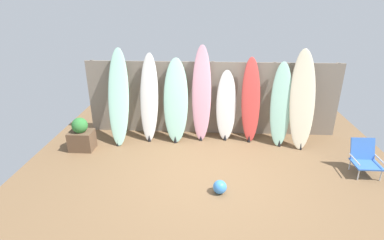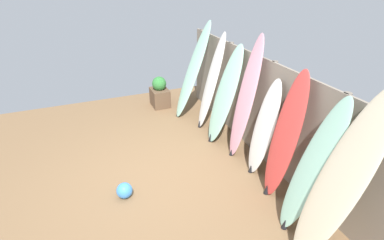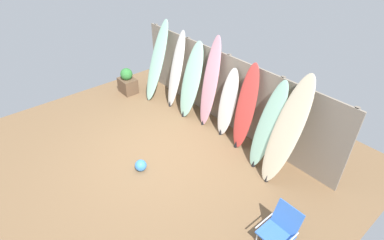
{
  "view_description": "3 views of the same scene",
  "coord_description": "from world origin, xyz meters",
  "px_view_note": "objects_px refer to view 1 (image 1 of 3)",
  "views": [
    {
      "loc": [
        -0.09,
        -4.96,
        3.2
      ],
      "look_at": [
        -0.4,
        0.61,
        0.9
      ],
      "focal_mm": 28.0,
      "sensor_mm": 36.0,
      "label": 1
    },
    {
      "loc": [
        3.81,
        -0.94,
        3.14
      ],
      "look_at": [
        0.03,
        0.6,
        1.04
      ],
      "focal_mm": 28.0,
      "sensor_mm": 36.0,
      "label": 2
    },
    {
      "loc": [
        4.29,
        -2.65,
        4.39
      ],
      "look_at": [
        0.3,
        0.7,
        0.78
      ],
      "focal_mm": 28.0,
      "sensor_mm": 36.0,
      "label": 3
    }
  ],
  "objects_px": {
    "surfboard_seafoam_2": "(176,101)",
    "planter_box": "(81,136)",
    "surfboard_seafoam_0": "(119,97)",
    "surfboard_pink_3": "(202,94)",
    "surfboard_cream_7": "(302,100)",
    "surfboard_white_1": "(149,98)",
    "surfboard_red_5": "(251,101)",
    "beach_chair": "(365,157)",
    "beach_ball": "(220,187)",
    "surfboard_seafoam_6": "(281,105)",
    "surfboard_white_4": "(226,106)"
  },
  "relations": [
    {
      "from": "surfboard_white_4",
      "to": "surfboard_seafoam_6",
      "type": "relative_size",
      "value": 0.88
    },
    {
      "from": "surfboard_white_1",
      "to": "surfboard_pink_3",
      "type": "height_order",
      "value": "surfboard_pink_3"
    },
    {
      "from": "surfboard_white_4",
      "to": "surfboard_red_5",
      "type": "distance_m",
      "value": 0.59
    },
    {
      "from": "surfboard_seafoam_2",
      "to": "surfboard_cream_7",
      "type": "distance_m",
      "value": 2.87
    },
    {
      "from": "surfboard_cream_7",
      "to": "beach_chair",
      "type": "xyz_separation_m",
      "value": [
        0.94,
        -1.24,
        -0.74
      ]
    },
    {
      "from": "surfboard_pink_3",
      "to": "surfboard_white_4",
      "type": "xyz_separation_m",
      "value": [
        0.58,
        0.02,
        -0.28
      ]
    },
    {
      "from": "surfboard_seafoam_2",
      "to": "planter_box",
      "type": "height_order",
      "value": "surfboard_seafoam_2"
    },
    {
      "from": "surfboard_white_1",
      "to": "surfboard_pink_3",
      "type": "distance_m",
      "value": 1.23
    },
    {
      "from": "surfboard_red_5",
      "to": "beach_chair",
      "type": "relative_size",
      "value": 3.01
    },
    {
      "from": "surfboard_cream_7",
      "to": "planter_box",
      "type": "distance_m",
      "value": 5.01
    },
    {
      "from": "surfboard_white_1",
      "to": "surfboard_seafoam_2",
      "type": "xyz_separation_m",
      "value": [
        0.63,
        -0.01,
        -0.05
      ]
    },
    {
      "from": "surfboard_white_1",
      "to": "surfboard_cream_7",
      "type": "xyz_separation_m",
      "value": [
        3.49,
        -0.11,
        0.07
      ]
    },
    {
      "from": "planter_box",
      "to": "beach_ball",
      "type": "distance_m",
      "value": 3.39
    },
    {
      "from": "surfboard_cream_7",
      "to": "surfboard_seafoam_0",
      "type": "bearing_deg",
      "value": -179.61
    },
    {
      "from": "surfboard_seafoam_0",
      "to": "surfboard_seafoam_2",
      "type": "bearing_deg",
      "value": 5.35
    },
    {
      "from": "surfboard_seafoam_6",
      "to": "planter_box",
      "type": "height_order",
      "value": "surfboard_seafoam_6"
    },
    {
      "from": "surfboard_seafoam_2",
      "to": "beach_ball",
      "type": "bearing_deg",
      "value": -65.64
    },
    {
      "from": "beach_chair",
      "to": "beach_ball",
      "type": "distance_m",
      "value": 2.94
    },
    {
      "from": "planter_box",
      "to": "beach_ball",
      "type": "relative_size",
      "value": 3.13
    },
    {
      "from": "surfboard_white_1",
      "to": "surfboard_red_5",
      "type": "xyz_separation_m",
      "value": [
        2.37,
        0.04,
        -0.03
      ]
    },
    {
      "from": "surfboard_white_4",
      "to": "surfboard_cream_7",
      "type": "bearing_deg",
      "value": -6.44
    },
    {
      "from": "surfboard_seafoam_2",
      "to": "surfboard_cream_7",
      "type": "height_order",
      "value": "surfboard_cream_7"
    },
    {
      "from": "surfboard_seafoam_0",
      "to": "beach_ball",
      "type": "distance_m",
      "value": 3.22
    },
    {
      "from": "surfboard_seafoam_6",
      "to": "surfboard_cream_7",
      "type": "bearing_deg",
      "value": -6.69
    },
    {
      "from": "surfboard_white_4",
      "to": "planter_box",
      "type": "xyz_separation_m",
      "value": [
        -3.23,
        -0.8,
        -0.48
      ]
    },
    {
      "from": "surfboard_cream_7",
      "to": "beach_chair",
      "type": "relative_size",
      "value": 3.3
    },
    {
      "from": "surfboard_seafoam_0",
      "to": "surfboard_seafoam_2",
      "type": "height_order",
      "value": "surfboard_seafoam_0"
    },
    {
      "from": "surfboard_white_4",
      "to": "surfboard_seafoam_6",
      "type": "bearing_deg",
      "value": -6.34
    },
    {
      "from": "surfboard_white_1",
      "to": "planter_box",
      "type": "bearing_deg",
      "value": -153.35
    },
    {
      "from": "surfboard_seafoam_2",
      "to": "surfboard_seafoam_0",
      "type": "bearing_deg",
      "value": -174.65
    },
    {
      "from": "surfboard_seafoam_0",
      "to": "planter_box",
      "type": "bearing_deg",
      "value": -141.92
    },
    {
      "from": "surfboard_red_5",
      "to": "surfboard_cream_7",
      "type": "xyz_separation_m",
      "value": [
        1.12,
        -0.15,
        0.1
      ]
    },
    {
      "from": "surfboard_red_5",
      "to": "surfboard_cream_7",
      "type": "bearing_deg",
      "value": -7.4
    },
    {
      "from": "surfboard_pink_3",
      "to": "beach_chair",
      "type": "height_order",
      "value": "surfboard_pink_3"
    },
    {
      "from": "surfboard_seafoam_0",
      "to": "planter_box",
      "type": "distance_m",
      "value": 1.19
    },
    {
      "from": "surfboard_pink_3",
      "to": "planter_box",
      "type": "height_order",
      "value": "surfboard_pink_3"
    },
    {
      "from": "surfboard_pink_3",
      "to": "surfboard_seafoam_0",
      "type": "bearing_deg",
      "value": -173.99
    },
    {
      "from": "surfboard_seafoam_0",
      "to": "surfboard_red_5",
      "type": "distance_m",
      "value": 3.06
    },
    {
      "from": "surfboard_seafoam_6",
      "to": "surfboard_cream_7",
      "type": "distance_m",
      "value": 0.47
    },
    {
      "from": "surfboard_pink_3",
      "to": "surfboard_cream_7",
      "type": "height_order",
      "value": "surfboard_pink_3"
    },
    {
      "from": "beach_chair",
      "to": "planter_box",
      "type": "height_order",
      "value": "planter_box"
    },
    {
      "from": "surfboard_seafoam_2",
      "to": "surfboard_seafoam_6",
      "type": "relative_size",
      "value": 1.03
    },
    {
      "from": "surfboard_white_1",
      "to": "surfboard_cream_7",
      "type": "bearing_deg",
      "value": -1.73
    },
    {
      "from": "surfboard_seafoam_2",
      "to": "surfboard_white_4",
      "type": "distance_m",
      "value": 1.19
    },
    {
      "from": "surfboard_pink_3",
      "to": "beach_ball",
      "type": "distance_m",
      "value": 2.49
    },
    {
      "from": "surfboard_pink_3",
      "to": "surfboard_white_4",
      "type": "height_order",
      "value": "surfboard_pink_3"
    },
    {
      "from": "surfboard_white_1",
      "to": "planter_box",
      "type": "height_order",
      "value": "surfboard_white_1"
    },
    {
      "from": "beach_ball",
      "to": "surfboard_red_5",
      "type": "bearing_deg",
      "value": 71.3
    },
    {
      "from": "surfboard_seafoam_2",
      "to": "surfboard_red_5",
      "type": "bearing_deg",
      "value": 1.69
    },
    {
      "from": "surfboard_seafoam_2",
      "to": "surfboard_pink_3",
      "type": "relative_size",
      "value": 0.87
    }
  ]
}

